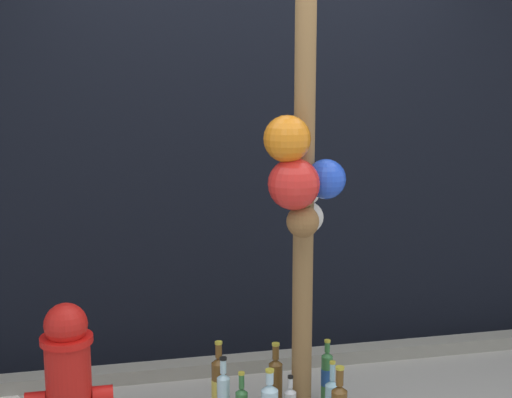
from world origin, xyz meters
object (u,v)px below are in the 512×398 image
memorial_post (303,130)px  bottle_3 (327,377)px  bottle_4 (276,384)px  bottle_6 (219,387)px  fire_hydrant (69,385)px  bottle_9 (302,381)px

memorial_post → bottle_3: memorial_post is taller
bottle_4 → bottle_6: bottle_6 is taller
fire_hydrant → bottle_6: fire_hydrant is taller
fire_hydrant → bottle_3: fire_hydrant is taller
memorial_post → bottle_9: memorial_post is taller
fire_hydrant → bottle_3: 1.35m
fire_hydrant → bottle_6: (0.72, 0.30, -0.22)m
bottle_9 → bottle_6: bearing=-168.6°
bottle_6 → bottle_9: bottle_6 is taller
memorial_post → bottle_4: size_ratio=7.09×
bottle_6 → fire_hydrant: bearing=-157.7°
bottle_4 → bottle_6: bearing=178.9°
bottle_4 → fire_hydrant: bearing=-164.0°
bottle_9 → fire_hydrant: bearing=-161.8°
fire_hydrant → bottle_3: (1.30, 0.32, -0.23)m
memorial_post → bottle_6: memorial_post is taller
memorial_post → bottle_6: bearing=150.9°
fire_hydrant → bottle_9: (1.18, 0.39, -0.27)m
fire_hydrant → memorial_post: bearing=4.9°
bottle_3 → bottle_9: size_ratio=1.23×
memorial_post → bottle_4: (-0.07, 0.20, -1.32)m
bottle_4 → bottle_6: size_ratio=0.92×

